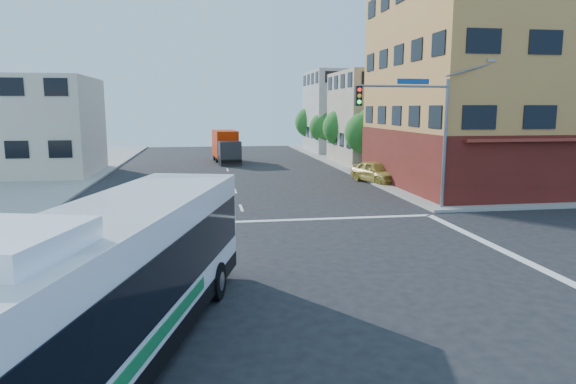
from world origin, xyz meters
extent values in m
plane|color=black|center=(0.00, 0.00, 0.00)|extent=(120.00, 120.00, 0.00)
cube|color=gray|center=(35.00, 35.00, 0.07)|extent=(50.00, 50.00, 0.15)
cube|color=#B87B42|center=(20.00, 18.50, 7.00)|extent=(18.00, 15.00, 14.00)
cube|color=#5D1915|center=(20.00, 18.50, 2.00)|extent=(18.09, 15.08, 4.00)
cube|color=tan|center=(17.00, 34.00, 4.50)|extent=(12.00, 10.00, 9.00)
cube|color=#A9A8A4|center=(17.00, 48.00, 5.00)|extent=(12.00, 10.00, 10.00)
cube|color=beige|center=(-17.00, 30.00, 4.00)|extent=(12.00, 10.00, 8.00)
cylinder|color=slate|center=(10.80, 10.80, 3.50)|extent=(0.18, 0.18, 7.00)
cylinder|color=slate|center=(8.30, 10.55, 6.60)|extent=(5.01, 0.62, 0.12)
cube|color=black|center=(5.80, 10.30, 6.10)|extent=(0.32, 0.30, 1.00)
sphere|color=#FF0C0C|center=(5.80, 10.13, 6.40)|extent=(0.20, 0.20, 0.20)
sphere|color=yellow|center=(5.80, 10.13, 6.10)|extent=(0.20, 0.20, 0.20)
sphere|color=#19FF33|center=(5.80, 10.13, 5.80)|extent=(0.20, 0.20, 0.20)
cube|color=navy|center=(8.80, 10.60, 6.85)|extent=(1.80, 0.22, 0.28)
cube|color=gray|center=(13.30, 11.05, 8.00)|extent=(0.50, 0.22, 0.14)
cylinder|color=#3A2615|center=(11.80, 28.00, 0.96)|extent=(0.28, 0.28, 1.92)
sphere|color=#1B6121|center=(11.80, 28.00, 3.37)|extent=(3.60, 3.60, 3.60)
sphere|color=#1B6121|center=(12.20, 27.70, 4.27)|extent=(2.52, 2.52, 2.52)
cylinder|color=#3A2615|center=(11.80, 36.00, 1.00)|extent=(0.28, 0.28, 1.99)
sphere|color=#1B6121|center=(11.80, 36.00, 3.51)|extent=(3.80, 3.80, 3.80)
sphere|color=#1B6121|center=(12.20, 35.70, 4.46)|extent=(2.66, 2.66, 2.66)
cylinder|color=#3A2615|center=(11.80, 44.00, 0.94)|extent=(0.28, 0.28, 1.89)
sphere|color=#1B6121|center=(11.80, 44.00, 3.25)|extent=(3.40, 3.40, 3.40)
sphere|color=#1B6121|center=(12.20, 43.70, 4.10)|extent=(2.38, 2.38, 2.38)
cylinder|color=#3A2615|center=(11.80, 52.00, 1.01)|extent=(0.28, 0.28, 2.03)
sphere|color=#1B6121|center=(11.80, 52.00, 3.63)|extent=(4.00, 4.00, 4.00)
sphere|color=#1B6121|center=(12.20, 51.70, 4.63)|extent=(2.80, 2.80, 2.80)
cube|color=black|center=(-3.92, -4.26, 0.58)|extent=(5.97, 12.93, 0.47)
cube|color=white|center=(-3.92, -4.26, 1.87)|extent=(5.95, 12.90, 3.00)
cube|color=black|center=(-3.92, -4.26, 2.05)|extent=(5.90, 12.55, 1.32)
cube|color=black|center=(-2.26, 1.77, 1.95)|extent=(2.40, 0.72, 1.42)
cube|color=#E5590C|center=(-2.25, 1.80, 3.00)|extent=(1.96, 0.59, 0.29)
cube|color=white|center=(-3.92, -4.26, 3.31)|extent=(5.83, 12.64, 0.13)
cube|color=white|center=(-4.76, -7.31, 3.56)|extent=(2.43, 2.73, 0.38)
cube|color=#157739|center=(-5.37, -4.41, 1.11)|extent=(1.56, 5.59, 0.29)
cube|color=#157739|center=(-2.76, -5.13, 1.11)|extent=(1.56, 5.59, 0.29)
cylinder|color=black|center=(-4.06, -0.02, 0.55)|extent=(0.60, 1.14, 1.10)
cylinder|color=#99999E|center=(-4.21, 0.01, 0.55)|extent=(0.19, 0.54, 0.55)
cylinder|color=black|center=(-1.64, -0.69, 0.55)|extent=(0.60, 1.14, 1.10)
cylinder|color=#99999E|center=(-1.49, -0.73, 0.55)|extent=(0.19, 0.54, 0.55)
cube|color=#242529|center=(0.39, 34.92, 1.16)|extent=(2.23, 2.15, 2.33)
cube|color=black|center=(0.47, 34.08, 1.52)|extent=(1.88, 0.25, 0.89)
cube|color=#BF2200|center=(0.07, 38.31, 1.88)|extent=(2.60, 5.19, 2.68)
cube|color=black|center=(0.17, 37.24, 0.49)|extent=(2.62, 7.31, 0.27)
cylinder|color=black|center=(-0.56, 35.01, 0.45)|extent=(0.33, 0.91, 0.89)
cylinder|color=black|center=(1.31, 35.19, 0.45)|extent=(0.33, 0.91, 0.89)
cylinder|color=black|center=(-0.80, 37.60, 0.45)|extent=(0.33, 0.91, 0.89)
cylinder|color=black|center=(1.07, 37.77, 0.45)|extent=(0.33, 0.91, 0.89)
cylinder|color=black|center=(-1.01, 39.82, 0.45)|extent=(0.33, 0.91, 0.89)
cylinder|color=black|center=(0.86, 40.00, 0.45)|extent=(0.33, 0.91, 0.89)
imported|color=gold|center=(10.59, 21.26, 0.81)|extent=(3.16, 5.11, 1.62)
camera|label=1|loc=(-1.83, -15.06, 5.49)|focal=32.00mm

